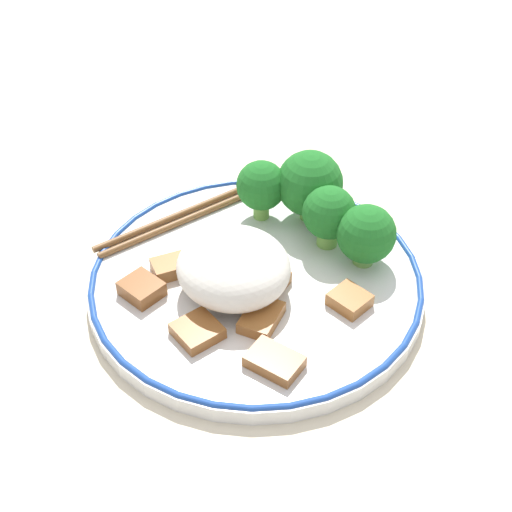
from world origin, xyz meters
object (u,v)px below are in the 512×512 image
broccoli_back_right (310,184)px  chopsticks (204,208)px  plate (256,280)px  broccoli_back_left (366,235)px  broccoli_mid_left (261,186)px  broccoli_back_center (329,214)px

broccoli_back_right → chopsticks: size_ratio=0.31×
plate → broccoli_back_left: broccoli_back_left is taller
plate → broccoli_mid_left: 0.08m
plate → broccoli_back_right: size_ratio=4.15×
broccoli_back_right → broccoli_mid_left: size_ratio=1.18×
broccoli_mid_left → chopsticks: size_ratio=0.26×
plate → broccoli_back_right: 0.09m
broccoli_back_right → broccoli_mid_left: broccoli_back_right is taller
plate → broccoli_back_center: (0.07, -0.01, 0.03)m
broccoli_back_center → chopsticks: size_ratio=0.26×
broccoli_back_left → broccoli_mid_left: bearing=100.0°
broccoli_back_left → broccoli_back_right: broccoli_back_right is taller
broccoli_back_center → broccoli_mid_left: bearing=101.9°
plate → broccoli_back_center: size_ratio=4.86×
broccoli_back_center → broccoli_back_left: bearing=-83.5°
broccoli_back_left → chopsticks: (-0.05, 0.14, -0.02)m
broccoli_mid_left → chopsticks: bearing=127.0°
plate → broccoli_back_right: broccoli_back_right is taller
plate → chopsticks: bearing=74.6°
broccoli_back_left → broccoli_back_right: size_ratio=0.82×
plate → broccoli_mid_left: bearing=42.9°
broccoli_back_right → plate: bearing=-164.6°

